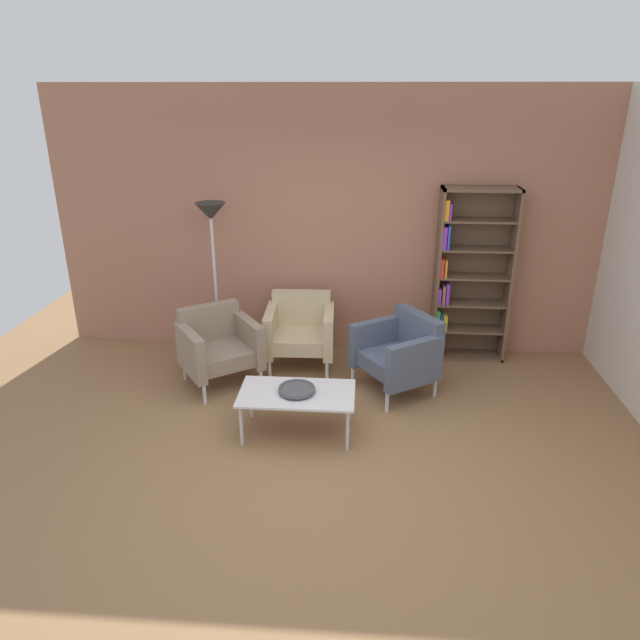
{
  "coord_description": "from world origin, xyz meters",
  "views": [
    {
      "loc": [
        0.25,
        -3.88,
        2.85
      ],
      "look_at": [
        -0.12,
        0.84,
        0.95
      ],
      "focal_mm": 32.66,
      "sensor_mm": 36.0,
      "label": 1
    }
  ],
  "objects_px": {
    "armchair_spare_guest": "(218,345)",
    "decorative_bowl": "(297,389)",
    "coffee_table_low": "(297,396)",
    "armchair_corner_red": "(300,330)",
    "bookshelf_tall": "(467,277)",
    "armchair_by_bookshelf": "(400,352)",
    "floor_lamp_torchiere": "(212,231)"
  },
  "relations": [
    {
      "from": "bookshelf_tall",
      "to": "armchair_spare_guest",
      "type": "xyz_separation_m",
      "value": [
        -2.58,
        -0.85,
        -0.52
      ]
    },
    {
      "from": "coffee_table_low",
      "to": "floor_lamp_torchiere",
      "type": "bearing_deg",
      "value": 124.83
    },
    {
      "from": "armchair_corner_red",
      "to": "floor_lamp_torchiere",
      "type": "xyz_separation_m",
      "value": [
        -0.94,
        0.16,
        1.03
      ]
    },
    {
      "from": "bookshelf_tall",
      "to": "armchair_by_bookshelf",
      "type": "xyz_separation_m",
      "value": [
        -0.74,
        -0.87,
        -0.52
      ]
    },
    {
      "from": "decorative_bowl",
      "to": "armchair_corner_red",
      "type": "height_order",
      "value": "armchair_corner_red"
    },
    {
      "from": "armchair_corner_red",
      "to": "armchair_spare_guest",
      "type": "distance_m",
      "value": 0.92
    },
    {
      "from": "coffee_table_low",
      "to": "armchair_corner_red",
      "type": "bearing_deg",
      "value": 94.96
    },
    {
      "from": "bookshelf_tall",
      "to": "decorative_bowl",
      "type": "xyz_separation_m",
      "value": [
        -1.67,
        -1.74,
        -0.5
      ]
    },
    {
      "from": "armchair_spare_guest",
      "to": "decorative_bowl",
      "type": "bearing_deg",
      "value": -79.79
    },
    {
      "from": "armchair_by_bookshelf",
      "to": "armchair_spare_guest",
      "type": "distance_m",
      "value": 1.84
    },
    {
      "from": "armchair_spare_guest",
      "to": "bookshelf_tall",
      "type": "bearing_deg",
      "value": -17.08
    },
    {
      "from": "bookshelf_tall",
      "to": "floor_lamp_torchiere",
      "type": "height_order",
      "value": "bookshelf_tall"
    },
    {
      "from": "armchair_corner_red",
      "to": "armchair_by_bookshelf",
      "type": "bearing_deg",
      "value": -27.17
    },
    {
      "from": "armchair_spare_guest",
      "to": "floor_lamp_torchiere",
      "type": "bearing_deg",
      "value": 68.21
    },
    {
      "from": "decorative_bowl",
      "to": "coffee_table_low",
      "type": "bearing_deg",
      "value": 0.0
    },
    {
      "from": "coffee_table_low",
      "to": "armchair_spare_guest",
      "type": "xyz_separation_m",
      "value": [
        -0.91,
        0.89,
        0.05
      ]
    },
    {
      "from": "decorative_bowl",
      "to": "floor_lamp_torchiere",
      "type": "relative_size",
      "value": 0.18
    },
    {
      "from": "armchair_corner_red",
      "to": "armchair_spare_guest",
      "type": "height_order",
      "value": "same"
    },
    {
      "from": "armchair_corner_red",
      "to": "decorative_bowl",
      "type": "bearing_deg",
      "value": -87.15
    },
    {
      "from": "coffee_table_low",
      "to": "armchair_by_bookshelf",
      "type": "bearing_deg",
      "value": 43.19
    },
    {
      "from": "bookshelf_tall",
      "to": "armchair_by_bookshelf",
      "type": "height_order",
      "value": "bookshelf_tall"
    },
    {
      "from": "coffee_table_low",
      "to": "bookshelf_tall",
      "type": "bearing_deg",
      "value": 46.22
    },
    {
      "from": "armchair_by_bookshelf",
      "to": "armchair_corner_red",
      "type": "bearing_deg",
      "value": -149.15
    },
    {
      "from": "armchair_by_bookshelf",
      "to": "armchair_spare_guest",
      "type": "xyz_separation_m",
      "value": [
        -1.84,
        0.02,
        0.0
      ]
    },
    {
      "from": "armchair_by_bookshelf",
      "to": "armchair_spare_guest",
      "type": "height_order",
      "value": "same"
    },
    {
      "from": "coffee_table_low",
      "to": "armchair_spare_guest",
      "type": "height_order",
      "value": "armchair_spare_guest"
    },
    {
      "from": "bookshelf_tall",
      "to": "armchair_by_bookshelf",
      "type": "bearing_deg",
      "value": -130.41
    },
    {
      "from": "armchair_corner_red",
      "to": "armchair_by_bookshelf",
      "type": "relative_size",
      "value": 0.83
    },
    {
      "from": "decorative_bowl",
      "to": "armchair_corner_red",
      "type": "relative_size",
      "value": 0.41
    },
    {
      "from": "bookshelf_tall",
      "to": "armchair_by_bookshelf",
      "type": "relative_size",
      "value": 2.01
    },
    {
      "from": "bookshelf_tall",
      "to": "coffee_table_low",
      "type": "distance_m",
      "value": 2.47
    },
    {
      "from": "coffee_table_low",
      "to": "armchair_corner_red",
      "type": "xyz_separation_m",
      "value": [
        -0.12,
        1.36,
        0.05
      ]
    }
  ]
}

